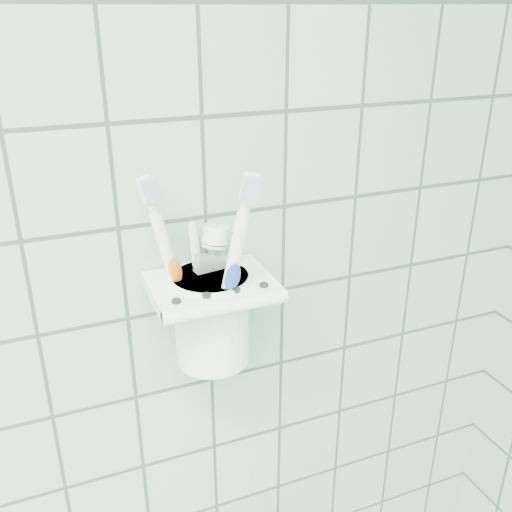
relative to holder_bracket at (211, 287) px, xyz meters
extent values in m
cube|color=white|center=(0.00, 0.04, -0.01)|extent=(0.05, 0.02, 0.04)
cube|color=white|center=(0.00, 0.00, 0.00)|extent=(0.13, 0.10, 0.01)
cylinder|color=white|center=(0.00, -0.05, 0.00)|extent=(0.13, 0.01, 0.01)
cylinder|color=black|center=(-0.05, -0.03, 0.01)|extent=(0.01, 0.01, 0.00)
cylinder|color=black|center=(-0.02, -0.03, 0.01)|extent=(0.01, 0.01, 0.00)
cylinder|color=black|center=(0.02, -0.03, 0.01)|extent=(0.01, 0.01, 0.00)
cylinder|color=black|center=(0.05, -0.03, 0.01)|extent=(0.01, 0.01, 0.00)
cylinder|color=white|center=(0.00, 0.00, -0.04)|extent=(0.08, 0.08, 0.10)
cylinder|color=white|center=(0.00, 0.00, 0.01)|extent=(0.09, 0.09, 0.01)
cylinder|color=black|center=(0.00, 0.00, 0.01)|extent=(0.07, 0.07, 0.00)
cylinder|color=white|center=(-0.01, 0.01, 0.00)|extent=(0.05, 0.02, 0.17)
cylinder|color=white|center=(-0.01, 0.01, 0.10)|extent=(0.02, 0.01, 0.02)
cube|color=silver|center=(-0.01, 0.01, 0.12)|extent=(0.02, 0.02, 0.03)
cube|color=white|center=(-0.01, 0.02, 0.12)|extent=(0.02, 0.01, 0.03)
ellipsoid|color=orange|center=(-0.01, 0.01, 0.03)|extent=(0.02, 0.01, 0.03)
cylinder|color=white|center=(-0.01, 0.00, -0.01)|extent=(0.02, 0.07, 0.14)
cylinder|color=white|center=(-0.01, 0.00, 0.08)|extent=(0.01, 0.02, 0.02)
cube|color=silver|center=(-0.01, -0.01, 0.09)|extent=(0.01, 0.02, 0.02)
cube|color=white|center=(-0.01, 0.00, 0.09)|extent=(0.01, 0.01, 0.02)
ellipsoid|color=green|center=(-0.01, -0.01, 0.01)|extent=(0.01, 0.02, 0.03)
cylinder|color=white|center=(0.00, -0.01, 0.01)|extent=(0.04, 0.05, 0.18)
cylinder|color=white|center=(0.00, -0.01, 0.11)|extent=(0.01, 0.01, 0.03)
cube|color=silver|center=(0.00, -0.02, 0.12)|extent=(0.02, 0.01, 0.03)
cube|color=white|center=(0.00, -0.01, 0.12)|extent=(0.02, 0.01, 0.03)
ellipsoid|color=#1E38A5|center=(0.00, -0.02, 0.03)|extent=(0.02, 0.01, 0.03)
cube|color=silver|center=(-0.01, 0.01, -0.02)|extent=(0.06, 0.03, 0.11)
cube|color=silver|center=(-0.01, 0.01, -0.08)|extent=(0.04, 0.01, 0.02)
cone|color=silver|center=(-0.01, 0.01, 0.04)|extent=(0.04, 0.04, 0.02)
cylinder|color=white|center=(-0.01, 0.01, 0.05)|extent=(0.03, 0.03, 0.03)
camera|label=1|loc=(-0.16, -0.51, 0.27)|focal=40.00mm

